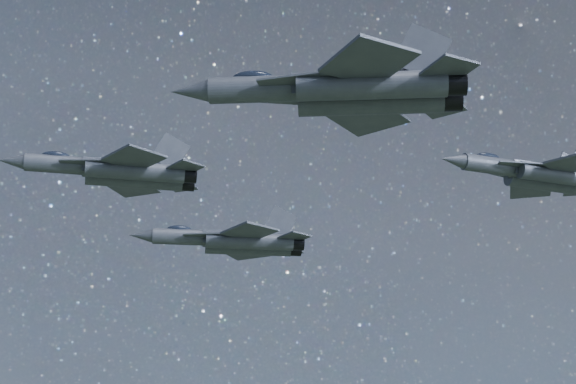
{
  "coord_description": "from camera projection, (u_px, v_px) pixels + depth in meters",
  "views": [
    {
      "loc": [
        6.99,
        -69.09,
        134.18
      ],
      "look_at": [
        2.3,
        -0.16,
        159.98
      ],
      "focal_mm": 55.0,
      "sensor_mm": 36.0,
      "label": 1
    }
  ],
  "objects": [
    {
      "name": "jet_left",
      "position": [
        235.0,
        241.0,
        96.32
      ],
      "size": [
        19.99,
        13.77,
        5.02
      ],
      "rotation": [
        0.0,
        0.0,
        0.19
      ],
      "color": "#393D48"
    },
    {
      "name": "jet_lead",
      "position": [
        119.0,
        171.0,
        73.58
      ],
      "size": [
        17.09,
        11.59,
        4.3
      ],
      "rotation": [
        0.0,
        0.0,
        0.27
      ],
      "color": "#393D48"
    },
    {
      "name": "jet_right",
      "position": [
        346.0,
        90.0,
        56.61
      ],
      "size": [
        19.58,
        14.0,
        5.01
      ],
      "rotation": [
        0.0,
        0.0,
        0.0
      ],
      "color": "#393D48"
    },
    {
      "name": "jet_slot",
      "position": [
        540.0,
        174.0,
        70.69
      ],
      "size": [
        15.25,
        10.05,
        3.9
      ],
      "rotation": [
        0.0,
        0.0,
        0.4
      ],
      "color": "#393D48"
    }
  ]
}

